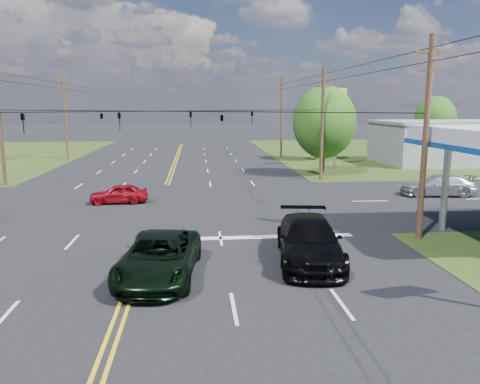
{
  "coord_description": "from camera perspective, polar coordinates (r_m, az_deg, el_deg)",
  "views": [
    {
      "loc": [
        2.4,
        -17.84,
        6.33
      ],
      "look_at": [
        4.64,
        6.0,
        1.9
      ],
      "focal_mm": 35.0,
      "sensor_mm": 36.0,
      "label": 1
    }
  ],
  "objects": [
    {
      "name": "pole_ne",
      "position": [
        40.29,
        10.0,
        8.3
      ],
      "size": [
        1.6,
        0.28,
        9.5
      ],
      "color": "#43291C",
      "rests_on": "ground"
    },
    {
      "name": "power_lines",
      "position": [
        28.04,
        -10.62,
        14.94
      ],
      "size": [
        26.04,
        100.0,
        0.64
      ],
      "color": "black",
      "rests_on": "ground"
    },
    {
      "name": "ground",
      "position": [
        30.6,
        -9.75,
        -1.62
      ],
      "size": [
        280.0,
        280.0,
        0.0
      ],
      "primitive_type": "plane",
      "color": "black",
      "rests_on": "ground"
    },
    {
      "name": "pole_left_far",
      "position": [
        59.87,
        -20.52,
        8.71
      ],
      "size": [
        1.6,
        0.28,
        10.0
      ],
      "color": "#43291C",
      "rests_on": "ground"
    },
    {
      "name": "stop_bar",
      "position": [
        22.89,
        1.38,
        -5.59
      ],
      "size": [
        10.0,
        0.5,
        0.02
      ],
      "primitive_type": "cube",
      "color": "silver",
      "rests_on": "ground"
    },
    {
      "name": "tree_far_r",
      "position": [
        67.7,
        22.7,
        8.16
      ],
      "size": [
        5.32,
        5.32,
        7.63
      ],
      "color": "#43291C",
      "rests_on": "ground"
    },
    {
      "name": "polesign_ne",
      "position": [
        49.46,
        11.7,
        10.27
      ],
      "size": [
        2.19,
        0.97,
        8.13
      ],
      "color": "#A5A5AA",
      "rests_on": "ground"
    },
    {
      "name": "span_wire_signals",
      "position": [
        29.94,
        -10.11,
        9.67
      ],
      "size": [
        26.0,
        18.0,
        1.13
      ],
      "color": "black",
      "rests_on": "ground"
    },
    {
      "name": "sedan_far",
      "position": [
        36.21,
        22.97,
        0.77
      ],
      "size": [
        5.36,
        2.67,
        1.5
      ],
      "primitive_type": "imported",
      "rotation": [
        0.0,
        0.0,
        -1.69
      ],
      "color": "#AEAEB3",
      "rests_on": "ground"
    },
    {
      "name": "suv_black",
      "position": [
        19.49,
        8.42,
        -5.85
      ],
      "size": [
        3.28,
        6.4,
        1.78
      ],
      "primitive_type": "imported",
      "rotation": [
        0.0,
        0.0,
        -0.13
      ],
      "color": "black",
      "rests_on": "ground"
    },
    {
      "name": "pole_right_far",
      "position": [
        58.82,
        5.08,
        9.3
      ],
      "size": [
        1.6,
        0.28,
        10.0
      ],
      "color": "#43291C",
      "rests_on": "ground"
    },
    {
      "name": "grass_ne",
      "position": [
        70.2,
        22.4,
        4.51
      ],
      "size": [
        46.0,
        48.0,
        0.03
      ],
      "primitive_type": "cube",
      "color": "#263812",
      "rests_on": "ground"
    },
    {
      "name": "pole_se",
      "position": [
        23.43,
        21.69,
        6.27
      ],
      "size": [
        1.6,
        0.28,
        9.5
      ],
      "color": "#43291C",
      "rests_on": "ground"
    },
    {
      "name": "retail_ne",
      "position": [
        57.13,
        23.65,
        5.45
      ],
      "size": [
        14.0,
        10.0,
        4.4
      ],
      "primitive_type": "cube",
      "color": "gray",
      "rests_on": "ground"
    },
    {
      "name": "tree_right_b",
      "position": [
        55.7,
        9.4,
        8.16
      ],
      "size": [
        4.94,
        4.94,
        7.09
      ],
      "color": "#43291C",
      "rests_on": "ground"
    },
    {
      "name": "pickup_dkgreen",
      "position": [
        17.78,
        -9.81,
        -7.8
      ],
      "size": [
        3.25,
        6.01,
        1.6
      ],
      "primitive_type": "imported",
      "rotation": [
        0.0,
        0.0,
        -0.11
      ],
      "color": "black",
      "rests_on": "ground"
    },
    {
      "name": "sedan_red",
      "position": [
        31.78,
        -14.54,
        -0.18
      ],
      "size": [
        3.83,
        1.7,
        1.28
      ],
      "primitive_type": "imported",
      "rotation": [
        0.0,
        0.0,
        -1.52
      ],
      "color": "maroon",
      "rests_on": "ground"
    },
    {
      "name": "tree_right_a",
      "position": [
        43.45,
        10.23,
        8.38
      ],
      "size": [
        5.7,
        5.7,
        8.18
      ],
      "color": "#43291C",
      "rests_on": "ground"
    },
    {
      "name": "pole_nw",
      "position": [
        41.81,
        -27.22,
        7.39
      ],
      "size": [
        1.6,
        0.28,
        9.5
      ],
      "color": "#43291C",
      "rests_on": "ground"
    }
  ]
}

